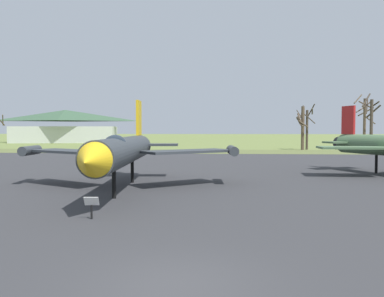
# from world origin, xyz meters

# --- Properties ---
(ground_plane) EXTENTS (600.00, 600.00, 0.00)m
(ground_plane) POSITION_xyz_m (0.00, 0.00, 0.00)
(ground_plane) COLOR olive
(asphalt_apron) EXTENTS (107.48, 61.75, 0.05)m
(asphalt_apron) POSITION_xyz_m (0.00, 18.53, 0.03)
(asphalt_apron) COLOR #333335
(asphalt_apron) RESTS_ON ground
(grass_verge_strip) EXTENTS (167.48, 12.00, 0.06)m
(grass_verge_strip) POSITION_xyz_m (0.00, 55.40, 0.03)
(grass_verge_strip) COLOR #5D6736
(grass_verge_strip) RESTS_ON ground
(jet_fighter_front_right) EXTENTS (13.87, 16.45, 5.67)m
(jet_fighter_front_right) POSITION_xyz_m (-4.68, 14.19, 2.35)
(jet_fighter_front_right) COLOR #33383D
(jet_fighter_front_right) RESTS_ON ground
(info_placard_front_right) EXTENTS (0.58, 0.28, 0.94)m
(info_placard_front_right) POSITION_xyz_m (-4.04, 6.41, 0.59)
(info_placard_front_right) COLOR black
(info_placard_front_right) RESTS_ON ground
(bare_tree_left_of_center) EXTENTS (1.91, 1.65, 7.48)m
(bare_tree_left_of_center) POSITION_xyz_m (14.41, 62.36, 3.98)
(bare_tree_left_of_center) COLOR brown
(bare_tree_left_of_center) RESTS_ON ground
(bare_tree_center) EXTENTS (3.02, 2.99, 8.01)m
(bare_tree_center) POSITION_xyz_m (15.47, 63.81, 4.31)
(bare_tree_center) COLOR #42382D
(bare_tree_center) RESTS_ON ground
(bare_tree_right_of_center) EXTENTS (3.65, 3.54, 9.67)m
(bare_tree_right_of_center) POSITION_xyz_m (24.86, 62.80, 5.02)
(bare_tree_right_of_center) COLOR brown
(bare_tree_right_of_center) RESTS_ON ground
(bare_tree_far_right) EXTENTS (3.23, 2.15, 9.60)m
(bare_tree_far_right) POSITION_xyz_m (25.19, 60.50, 5.03)
(bare_tree_far_right) COLOR #42382D
(bare_tree_far_right) RESTS_ON ground
(visitor_building) EXTENTS (29.55, 17.83, 8.81)m
(visitor_building) POSITION_xyz_m (-41.89, 98.59, 4.39)
(visitor_building) COLOR beige
(visitor_building) RESTS_ON ground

